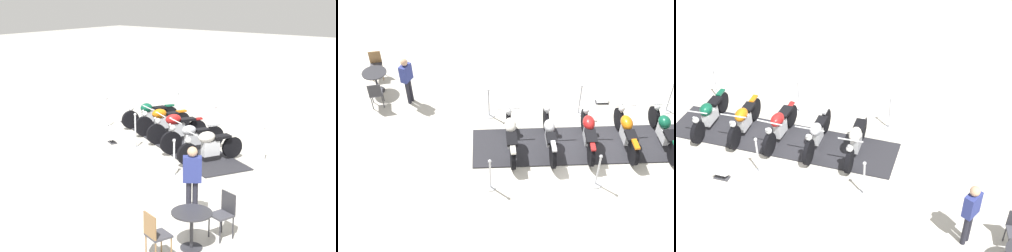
% 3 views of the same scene
% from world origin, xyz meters
% --- Properties ---
extents(ground_plane, '(80.00, 80.00, 0.00)m').
position_xyz_m(ground_plane, '(0.00, 0.00, 0.00)').
color(ground_plane, beige).
extents(display_platform, '(6.59, 4.39, 0.04)m').
position_xyz_m(display_platform, '(0.00, 0.00, 0.02)').
color(display_platform, '#28282D').
rests_on(display_platform, ground_plane).
extents(motorcycle_forest, '(1.07, 2.08, 0.94)m').
position_xyz_m(motorcycle_forest, '(-1.98, 0.98, 0.49)').
color(motorcycle_forest, black).
rests_on(motorcycle_forest, display_platform).
extents(motorcycle_copper, '(1.08, 1.97, 0.98)m').
position_xyz_m(motorcycle_copper, '(-1.00, 0.47, 0.51)').
color(motorcycle_copper, black).
rests_on(motorcycle_copper, display_platform).
extents(motorcycle_maroon, '(1.17, 1.88, 0.97)m').
position_xyz_m(motorcycle_maroon, '(-0.02, -0.03, 0.54)').
color(motorcycle_maroon, black).
rests_on(motorcycle_maroon, display_platform).
extents(motorcycle_chrome, '(1.15, 2.01, 1.03)m').
position_xyz_m(motorcycle_chrome, '(0.97, -0.54, 0.50)').
color(motorcycle_chrome, black).
rests_on(motorcycle_chrome, display_platform).
extents(motorcycle_cream, '(1.09, 1.98, 0.95)m').
position_xyz_m(motorcycle_cream, '(1.95, -1.04, 0.52)').
color(motorcycle_cream, black).
rests_on(motorcycle_cream, display_platform).
extents(stanchion_left_rear, '(0.28, 0.28, 1.08)m').
position_xyz_m(stanchion_left_rear, '(3.17, -0.00, 0.39)').
color(stanchion_left_rear, silver).
rests_on(stanchion_left_rear, ground_plane).
extents(stanchion_left_mid, '(0.34, 0.34, 1.12)m').
position_xyz_m(stanchion_left_mid, '(0.66, 1.29, 0.35)').
color(stanchion_left_mid, silver).
rests_on(stanchion_left_mid, ground_plane).
extents(stanchion_right_front, '(0.32, 0.32, 1.12)m').
position_xyz_m(stanchion_right_front, '(-3.17, 0.00, 0.37)').
color(stanchion_right_front, silver).
rests_on(stanchion_right_front, ground_plane).
extents(stanchion_right_mid, '(0.31, 0.31, 1.13)m').
position_xyz_m(stanchion_right_mid, '(-0.66, -1.29, 0.38)').
color(stanchion_right_mid, silver).
rests_on(stanchion_right_mid, ground_plane).
extents(stanchion_right_rear, '(0.35, 0.35, 1.05)m').
position_xyz_m(stanchion_right_rear, '(1.84, -2.58, 0.31)').
color(stanchion_right_rear, silver).
rests_on(stanchion_right_rear, ground_plane).
extents(info_placard, '(0.45, 0.39, 0.21)m').
position_xyz_m(info_placard, '(-1.64, -1.33, 0.07)').
color(info_placard, '#333338').
rests_on(info_placard, ground_plane).
extents(cafe_table, '(0.79, 0.79, 0.76)m').
position_xyz_m(cafe_table, '(4.49, -5.51, 0.57)').
color(cafe_table, '#2D2D33').
rests_on(cafe_table, ground_plane).
extents(cafe_chair_near_table, '(0.51, 0.51, 0.95)m').
position_xyz_m(cafe_chair_near_table, '(4.22, -6.29, 0.55)').
color(cafe_chair_near_table, olive).
rests_on(cafe_chair_near_table, ground_plane).
extents(cafe_chair_across_table, '(0.50, 0.50, 0.94)m').
position_xyz_m(cafe_chair_across_table, '(4.72, -4.72, 0.55)').
color(cafe_chair_across_table, '#2D2D33').
rests_on(cafe_chair_across_table, ground_plane).
extents(bystander_person, '(0.45, 0.41, 1.65)m').
position_xyz_m(bystander_person, '(3.73, -4.43, 0.99)').
color(bystander_person, '#23232D').
rests_on(bystander_person, ground_plane).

